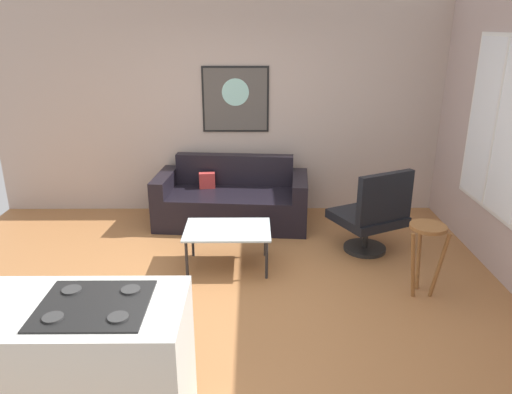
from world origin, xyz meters
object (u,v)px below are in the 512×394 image
armchair (373,215)px  bar_stool (426,241)px  coffee_table (228,232)px  wall_painting (236,99)px  couch (232,201)px

armchair → bar_stool: armchair is taller
coffee_table → armchair: size_ratio=0.91×
wall_painting → couch: bearing=-95.4°
armchair → wall_painting: 2.30m
couch → coffee_table: 1.21m
coffee_table → bar_stool: bearing=-17.0°
wall_painting → armchair: bearing=-42.3°
couch → bar_stool: couch is taller
bar_stool → wall_painting: 3.03m
coffee_table → armchair: 1.59m
armchair → coffee_table: bearing=-168.8°
couch → bar_stool: 2.56m
bar_stool → wall_painting: bearing=128.6°
coffee_table → wall_painting: size_ratio=1.03×
coffee_table → couch: bearing=90.1°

